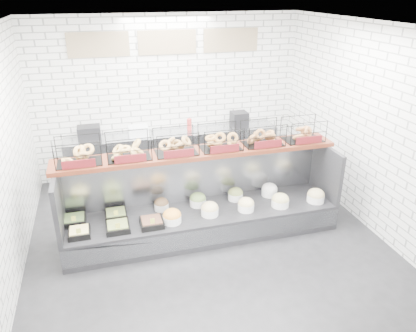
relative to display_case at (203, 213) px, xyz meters
name	(u,v)px	position (x,y,z in m)	size (l,w,h in m)	color
ground	(208,244)	(0.00, -0.34, -0.33)	(5.50, 5.50, 0.00)	black
room_shell	(197,95)	(0.00, 0.26, 1.73)	(5.02, 5.51, 3.01)	white
display_case	(203,213)	(0.00, 0.00, 0.00)	(4.00, 0.90, 1.20)	black
bagel_shelf	(199,143)	(-0.01, 0.18, 1.05)	(4.10, 0.50, 0.40)	#44190E
prep_counter	(174,153)	(-0.01, 2.09, 0.14)	(4.00, 0.60, 1.20)	#93969B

